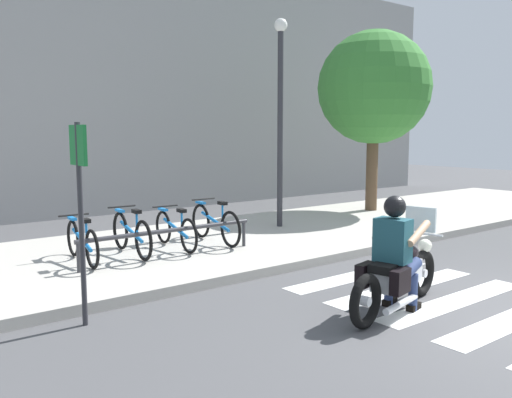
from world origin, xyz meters
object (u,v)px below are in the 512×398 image
bicycle_0 (82,241)px  bike_rack (170,233)px  street_lamp (280,106)px  tree_near_rack (374,88)px  bicycle_3 (215,223)px  bicycle_2 (175,230)px  street_sign (80,187)px  motorcycle (398,274)px  bicycle_1 (131,234)px  rider (395,246)px

bicycle_0 → bike_rack: size_ratio=0.52×
street_lamp → tree_near_rack: bearing=6.6°
bicycle_3 → bike_rack: bearing=-155.8°
bicycle_2 → street_sign: 3.52m
motorcycle → tree_near_rack: (5.57, 5.14, 2.82)m
bicycle_2 → tree_near_rack: 6.99m
bicycle_1 → bicycle_2: bearing=0.1°
rider → bicycle_2: 4.22m
bicycle_1 → bicycle_2: (0.82, 0.00, -0.02)m
street_lamp → street_sign: bearing=-151.4°
bicycle_0 → bicycle_2: 1.64m
street_lamp → rider: bearing=-114.8°
motorcycle → tree_near_rack: tree_near_rack is taller
tree_near_rack → street_lamp: bearing=-173.4°
bicycle_2 → tree_near_rack: bearing=9.0°
bicycle_2 → tree_near_rack: tree_near_rack is taller
rider → bike_rack: bearing=107.0°
bicycle_1 → bicycle_3: size_ratio=0.96×
motorcycle → bike_rack: (-1.18, 3.58, 0.10)m
street_lamp → bike_rack: bearing=-160.7°
rider → bicycle_1: (-1.51, 4.15, -0.31)m
bike_rack → motorcycle: bearing=-71.8°
bicycle_1 → street_lamp: (3.70, 0.60, 2.21)m
street_lamp → street_sign: (-5.32, -2.90, -1.14)m
motorcycle → bicycle_2: size_ratio=1.34×
bicycle_1 → street_lamp: street_lamp is taller
bicycle_0 → street_sign: 2.67m
rider → street_sign: size_ratio=0.63×
bicycle_1 → bicycle_3: same height
motorcycle → bicycle_0: 4.79m
motorcycle → bicycle_0: size_ratio=1.35×
bicycle_3 → motorcycle: bearing=-90.8°
bicycle_2 → bicycle_3: bicycle_3 is taller
motorcycle → street_lamp: bearing=66.0°
bicycle_1 → bicycle_0: bearing=179.9°
bicycle_3 → bicycle_1: bearing=-180.0°
tree_near_rack → bicycle_0: bearing=-172.9°
bicycle_0 → bicycle_1: 0.82m
motorcycle → bicycle_1: size_ratio=1.29×
rider → tree_near_rack: size_ratio=0.30×
bicycle_1 → bicycle_3: bearing=0.0°
bicycle_1 → bike_rack: bicycle_1 is taller
bike_rack → street_sign: size_ratio=1.34×
bicycle_2 → street_sign: bearing=-136.7°
bicycle_2 → bike_rack: (-0.41, -0.55, 0.07)m
bicycle_3 → street_sign: street_sign is taller
bicycle_0 → bike_rack: 1.35m
street_lamp → bicycle_0: bearing=-172.4°
street_lamp → street_sign: size_ratio=1.97×
rider → bicycle_3: 4.16m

